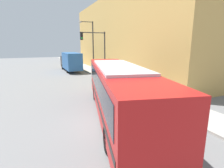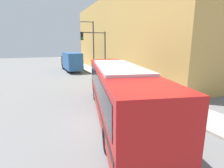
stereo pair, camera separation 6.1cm
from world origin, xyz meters
TOP-DOWN VIEW (x-y plane):
  - ground_plane at (0.00, 0.00)m, footprint 120.00×120.00m
  - sidewalk at (5.87, 20.00)m, footprint 2.75×70.00m
  - building_facade at (10.25, 17.22)m, footprint 6.00×32.44m
  - city_bus at (1.13, 0.62)m, footprint 5.45×12.54m
  - delivery_truck at (2.47, 21.61)m, footprint 2.25×8.37m
  - fire_hydrant at (5.10, 5.54)m, footprint 0.24×0.32m
  - traffic_light_pole at (4.19, 12.88)m, footprint 3.28×0.35m
  - parking_meter at (5.10, 7.01)m, footprint 0.14×0.14m
  - street_lamp at (5.08, 17.96)m, footprint 2.28×0.28m
  - pedestrian_near_corner at (6.05, 12.72)m, footprint 0.34×0.34m
  - pedestrian_mid_block at (6.45, 4.30)m, footprint 0.34×0.34m

SIDE VIEW (x-z plane):
  - ground_plane at x=0.00m, z-range 0.00..0.00m
  - sidewalk at x=5.87m, z-range 0.00..0.14m
  - fire_hydrant at x=5.10m, z-range 0.14..0.87m
  - pedestrian_near_corner at x=6.05m, z-range 0.16..1.81m
  - pedestrian_mid_block at x=6.45m, z-range 0.16..1.82m
  - parking_meter at x=5.10m, z-range 0.39..1.80m
  - delivery_truck at x=2.47m, z-range 0.13..3.24m
  - city_bus at x=1.13m, z-range 0.26..3.49m
  - traffic_light_pole at x=4.19m, z-range 1.20..7.06m
  - street_lamp at x=5.08m, z-range 0.80..8.49m
  - building_facade at x=10.25m, z-range 0.00..11.56m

